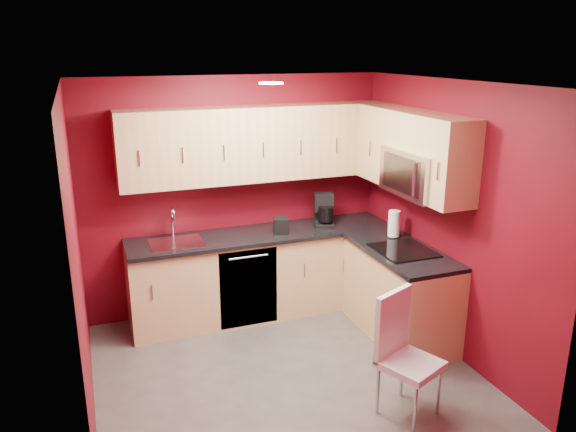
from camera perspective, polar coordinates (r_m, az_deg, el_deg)
floor at (r=5.17m, az=-0.37°, el=-15.56°), size 3.20×3.20×0.00m
ceiling at (r=4.37m, az=-0.43°, el=13.32°), size 3.20×3.20×0.00m
wall_back at (r=5.99m, az=-5.35°, el=2.08°), size 3.20×0.00×3.20m
wall_front at (r=3.36m, az=8.60°, el=-10.19°), size 3.20×0.00×3.20m
wall_left at (r=4.37m, az=-20.56°, el=-4.61°), size 0.00×3.00×3.00m
wall_right at (r=5.36m, az=15.88°, el=-0.28°), size 0.00×3.00×3.00m
base_cabinets_back at (r=6.03m, az=-2.54°, el=-5.94°), size 2.80×0.60×0.87m
base_cabinets_right at (r=5.67m, az=11.26°, el=-7.80°), size 0.60×1.30×0.87m
countertop_back at (r=5.86m, az=-2.55°, el=-1.88°), size 2.80×0.63×0.04m
countertop_right at (r=5.48m, az=11.48°, el=-3.55°), size 0.63×1.27×0.04m
upper_cabinets_back at (r=5.76m, az=-3.11°, el=7.38°), size 2.80×0.35×0.75m
upper_cabinets_right at (r=5.47m, az=12.21°, el=7.19°), size 0.35×1.55×0.75m
microwave at (r=5.30m, az=13.16°, el=4.32°), size 0.42×0.76×0.42m
cooktop at (r=5.44m, az=11.64°, el=-3.43°), size 0.50×0.55×0.01m
sink at (r=5.66m, az=-11.31°, el=-2.30°), size 0.52×0.42×0.35m
dishwasher_front at (r=5.71m, az=-4.03°, el=-7.32°), size 0.60×0.02×0.82m
downlight at (r=4.66m, az=-1.73°, el=13.34°), size 0.20×0.20×0.01m
coffee_maker at (r=6.04m, az=3.71°, el=0.59°), size 0.28×0.32×0.34m
napkin_holder at (r=5.82m, az=-0.72°, el=-0.96°), size 0.19×0.19×0.16m
paper_towel at (r=5.78m, az=10.72°, el=-0.80°), size 0.18×0.18×0.27m
dining_chair at (r=4.51m, az=12.34°, el=-13.89°), size 0.53×0.54×0.99m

